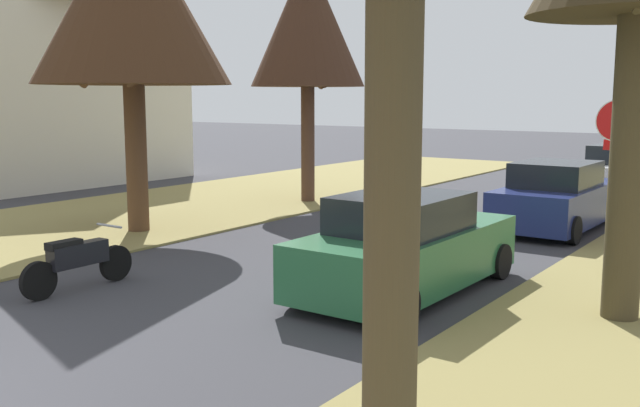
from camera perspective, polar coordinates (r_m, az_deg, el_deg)
The scene contains 7 objects.
stop_sign_far at distance 14.97m, azimuth 22.27°, elevation 4.45°, with size 0.81×0.43×2.96m.
street_tree_left_mid_b at distance 20.95m, azimuth -0.99°, elevation 14.06°, with size 3.23×3.23×6.94m.
parked_sedan_green at distance 11.43m, azimuth 6.77°, elevation -3.43°, with size 2.00×4.43×1.57m.
parked_sedan_navy at distance 17.67m, azimuth 18.15°, elevation 0.42°, with size 2.00×4.43×1.57m.
parked_sedan_white at distance 24.44m, azimuth 22.61°, elevation 2.31°, with size 2.00×4.43×1.57m.
parked_motorcycle at distance 12.14m, azimuth -18.51°, elevation -4.27°, with size 0.60×2.05×0.97m.
house_backdrop_left at distance 27.82m, azimuth -21.46°, elevation 10.10°, with size 6.55×9.94×8.06m.
Camera 1 is at (7.47, -2.50, 3.07)m, focal length 40.74 mm.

